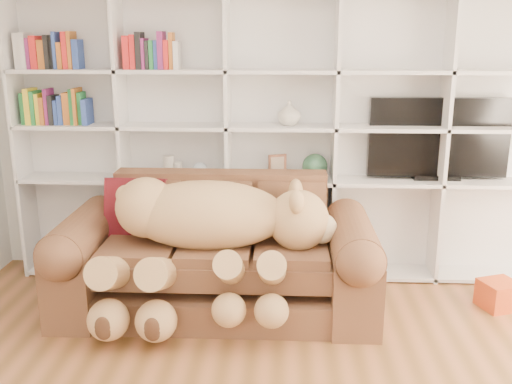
{
  "coord_description": "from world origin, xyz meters",
  "views": [
    {
      "loc": [
        0.01,
        -2.37,
        2.02
      ],
      "look_at": [
        -0.18,
        1.63,
        0.92
      ],
      "focal_mm": 40.0,
      "sensor_mm": 36.0,
      "label": 1
    }
  ],
  "objects_px": {
    "sofa": "(217,261)",
    "tv": "(438,139)",
    "teddy_bear": "(207,231)",
    "gift_box": "(499,295)"
  },
  "relations": [
    {
      "from": "sofa",
      "to": "tv",
      "type": "xyz_separation_m",
      "value": [
        1.77,
        0.71,
        0.83
      ]
    },
    {
      "from": "teddy_bear",
      "to": "gift_box",
      "type": "distance_m",
      "value": 2.3
    },
    {
      "from": "teddy_bear",
      "to": "tv",
      "type": "bearing_deg",
      "value": 19.61
    },
    {
      "from": "gift_box",
      "to": "tv",
      "type": "height_order",
      "value": "tv"
    },
    {
      "from": "sofa",
      "to": "gift_box",
      "type": "distance_m",
      "value": 2.18
    },
    {
      "from": "teddy_bear",
      "to": "sofa",
      "type": "bearing_deg",
      "value": 69.46
    },
    {
      "from": "sofa",
      "to": "teddy_bear",
      "type": "height_order",
      "value": "teddy_bear"
    },
    {
      "from": "sofa",
      "to": "gift_box",
      "type": "height_order",
      "value": "sofa"
    },
    {
      "from": "sofa",
      "to": "teddy_bear",
      "type": "xyz_separation_m",
      "value": [
        -0.05,
        -0.2,
        0.31
      ]
    },
    {
      "from": "sofa",
      "to": "gift_box",
      "type": "relative_size",
      "value": 8.87
    }
  ]
}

